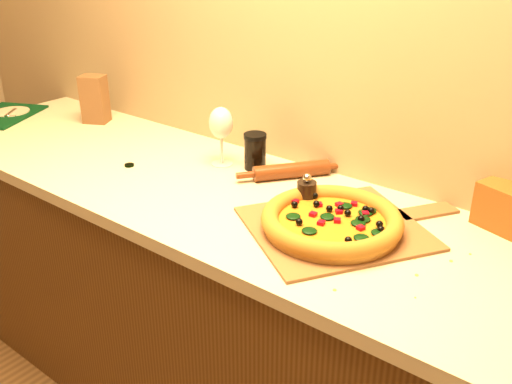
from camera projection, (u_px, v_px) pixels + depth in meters
name	position (u px, v px, depth m)	size (l,w,h in m)	color
cabinet	(260.00, 331.00, 1.87)	(2.80, 0.65, 0.86)	#4A2A0F
countertop	(261.00, 209.00, 1.67)	(2.84, 0.68, 0.04)	beige
pizza_peel	(341.00, 227.00, 1.52)	(0.57, 0.63, 0.01)	brown
pizza	(332.00, 221.00, 1.49)	(0.37, 0.37, 0.05)	#C58031
cutting_board	(2.00, 115.00, 2.42)	(0.35, 0.40, 0.02)	#053212
bottle_cap	(129.00, 165.00, 1.92)	(0.03, 0.03, 0.01)	black
pepper_grinder	(306.00, 194.00, 1.62)	(0.06, 0.06, 0.11)	black
rolling_pin	(292.00, 170.00, 1.82)	(0.24, 0.30, 0.05)	#53200E
wine_glass	(221.00, 124.00, 1.87)	(0.08, 0.08, 0.20)	silver
paper_bag	(95.00, 99.00, 2.31)	(0.10, 0.08, 0.19)	brown
dark_jar	(255.00, 151.00, 1.88)	(0.08, 0.08, 0.12)	black
side_plate	(12.00, 113.00, 2.44)	(0.15, 0.15, 0.01)	beige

